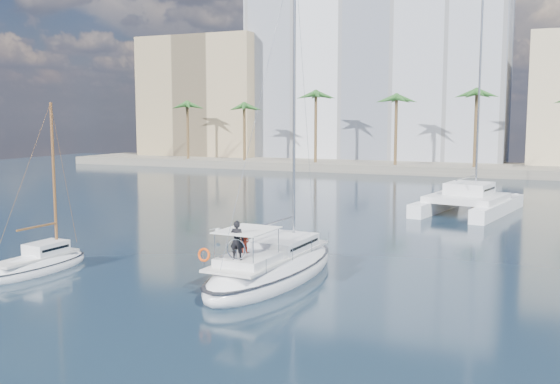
% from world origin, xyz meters
% --- Properties ---
extents(ground, '(160.00, 160.00, 0.00)m').
position_xyz_m(ground, '(0.00, 0.00, 0.00)').
color(ground, black).
rests_on(ground, ground).
extents(quay, '(120.00, 14.00, 1.20)m').
position_xyz_m(quay, '(0.00, 61.00, 0.60)').
color(quay, gray).
rests_on(quay, ground).
extents(building_modern, '(42.00, 16.00, 28.00)m').
position_xyz_m(building_modern, '(-12.00, 73.00, 14.00)').
color(building_modern, white).
rests_on(building_modern, ground).
extents(building_tan_left, '(22.00, 14.00, 22.00)m').
position_xyz_m(building_tan_left, '(-42.00, 69.00, 11.00)').
color(building_tan_left, tan).
rests_on(building_tan_left, ground).
extents(palm_left, '(3.60, 3.60, 12.30)m').
position_xyz_m(palm_left, '(-34.00, 57.00, 10.28)').
color(palm_left, brown).
rests_on(palm_left, ground).
extents(palm_centre, '(3.60, 3.60, 12.30)m').
position_xyz_m(palm_centre, '(0.00, 57.00, 10.28)').
color(palm_centre, brown).
rests_on(palm_centre, ground).
extents(main_sloop, '(4.43, 11.74, 17.10)m').
position_xyz_m(main_sloop, '(2.15, -3.82, 0.53)').
color(main_sloop, white).
rests_on(main_sloop, ground).
extents(small_sloop, '(2.35, 6.50, 9.21)m').
position_xyz_m(small_sloop, '(-9.59, -7.13, 0.37)').
color(small_sloop, white).
rests_on(small_sloop, ground).
extents(catamaran, '(8.29, 13.07, 17.67)m').
position_xyz_m(catamaran, '(8.63, 22.39, 1.15)').
color(catamaran, white).
rests_on(catamaran, ground).
extents(seagull, '(1.19, 0.51, 0.22)m').
position_xyz_m(seagull, '(-5.49, 4.63, 0.51)').
color(seagull, silver).
rests_on(seagull, ground).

